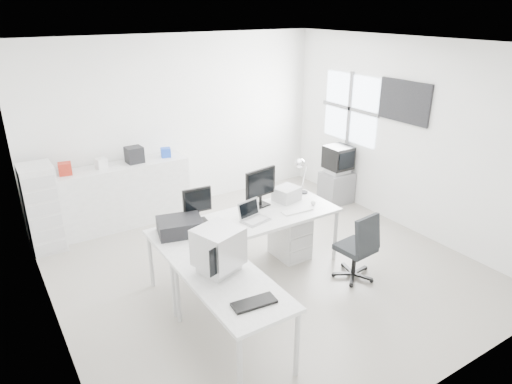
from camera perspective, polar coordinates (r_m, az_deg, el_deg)
floor at (r=6.07m, az=1.03°, el=-9.38°), size 5.00×5.00×0.01m
ceiling at (r=5.17m, az=1.25°, el=18.02°), size 5.00×5.00×0.01m
back_wall at (r=7.58m, az=-9.46°, el=8.42°), size 5.00×0.02×2.80m
left_wall at (r=4.67m, az=-25.44°, el=-2.53°), size 0.02×5.00×2.80m
right_wall at (r=7.09m, az=18.34°, el=6.61°), size 0.02×5.00×2.80m
window at (r=7.82m, az=11.67°, el=10.19°), size 0.02×1.20×1.10m
wall_picture at (r=7.02m, az=18.05°, el=10.71°), size 0.04×0.90×0.60m
main_desk at (r=5.79m, az=-1.03°, el=-6.74°), size 2.40×0.80×0.75m
side_desk at (r=4.64m, az=-2.96°, el=-15.09°), size 0.70×1.40×0.75m
drawer_pedestal at (r=6.21m, az=4.27°, el=-5.45°), size 0.40×0.50×0.60m
inkjet_printer at (r=5.32m, az=-9.49°, el=-4.23°), size 0.57×0.49×0.18m
lcd_monitor_small at (r=5.49m, az=-7.34°, el=-1.67°), size 0.37×0.23×0.44m
lcd_monitor_large at (r=5.88m, az=0.57°, el=0.50°), size 0.51×0.27×0.50m
laptop at (r=5.51m, az=-0.08°, el=-2.52°), size 0.44×0.45×0.24m
white_keyboard at (r=5.84m, az=5.17°, el=-2.36°), size 0.42×0.15×0.02m
white_mouse at (r=6.04m, az=7.16°, el=-1.33°), size 0.07×0.07×0.07m
laser_printer at (r=6.13m, az=3.85°, el=-0.22°), size 0.37×0.34×0.18m
desk_lamp at (r=6.33m, az=6.03°, el=2.07°), size 0.18×0.18×0.52m
crt_monitor at (r=4.48m, az=-4.71°, el=-7.15°), size 0.53×0.53×0.48m
black_keyboard at (r=4.13m, az=-0.24°, el=-13.69°), size 0.41×0.20×0.03m
office_chair at (r=5.77m, az=12.35°, el=-6.45°), size 0.58×0.58×0.92m
tv_cabinet at (r=7.97m, az=9.98°, el=0.57°), size 0.50×0.41×0.55m
crt_tv at (r=7.80m, az=10.23°, el=3.97°), size 0.50×0.48×0.45m
sideboard at (r=7.29m, az=-15.98°, el=-0.31°), size 1.94×0.49×0.97m
clutter_box_a at (r=6.94m, az=-22.76°, el=2.70°), size 0.20×0.18×0.17m
clutter_box_b at (r=7.03m, az=-18.78°, el=3.41°), size 0.18×0.16×0.15m
clutter_box_c at (r=7.14m, az=-14.97°, el=4.52°), size 0.25×0.23×0.24m
clutter_box_d at (r=7.31m, az=-11.22°, el=4.87°), size 0.17×0.16×0.15m
clutter_bottle at (r=6.94m, az=-25.26°, el=2.47°), size 0.07×0.07×0.22m
filing_cabinet at (r=6.90m, az=-25.15°, el=-1.83°), size 0.43×0.51×1.22m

